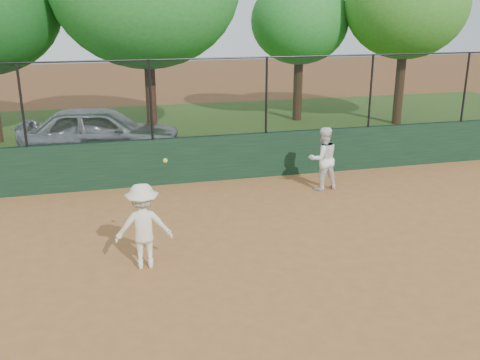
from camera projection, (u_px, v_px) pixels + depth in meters
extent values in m
plane|color=#A66535|center=(226.00, 297.00, 8.49)|extent=(80.00, 80.00, 0.00)
cube|color=#183520|center=(173.00, 161.00, 13.84)|extent=(26.00, 0.20, 1.20)
cube|color=#325A1C|center=(152.00, 133.00, 19.55)|extent=(36.00, 12.00, 0.01)
imported|color=silver|center=(101.00, 133.00, 16.03)|extent=(4.97, 2.54, 1.62)
imported|color=white|center=(323.00, 159.00, 13.32)|extent=(0.82, 0.66, 1.59)
imported|color=#ECEAC8|center=(143.00, 226.00, 9.25)|extent=(1.02, 0.62, 1.54)
sphere|color=#C6F336|center=(165.00, 161.00, 8.58)|extent=(0.07, 0.07, 0.07)
cube|color=black|center=(171.00, 99.00, 13.34)|extent=(26.00, 0.02, 2.00)
cylinder|color=black|center=(169.00, 59.00, 13.04)|extent=(26.00, 0.04, 0.04)
cylinder|color=black|center=(22.00, 105.00, 12.51)|extent=(0.06, 0.06, 2.00)
cylinder|color=black|center=(151.00, 100.00, 13.23)|extent=(0.06, 0.06, 2.00)
cylinder|color=black|center=(266.00, 95.00, 13.94)|extent=(0.06, 0.06, 2.00)
cylinder|color=black|center=(371.00, 91.00, 14.66)|extent=(0.06, 0.06, 2.00)
cylinder|color=black|center=(465.00, 87.00, 15.38)|extent=(0.06, 0.06, 2.00)
cylinder|color=#4A2D1A|center=(151.00, 101.00, 18.15)|extent=(0.36, 0.36, 2.72)
cylinder|color=#412A15|center=(298.00, 90.00, 21.60)|extent=(0.36, 0.36, 2.41)
ellipsoid|color=#246F26|center=(300.00, 21.00, 20.77)|extent=(3.85, 3.50, 3.33)
cylinder|color=#462E19|center=(399.00, 89.00, 20.80)|extent=(0.36, 0.36, 2.72)
ellipsoid|color=#357421|center=(407.00, 4.00, 19.83)|extent=(4.66, 4.24, 4.03)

